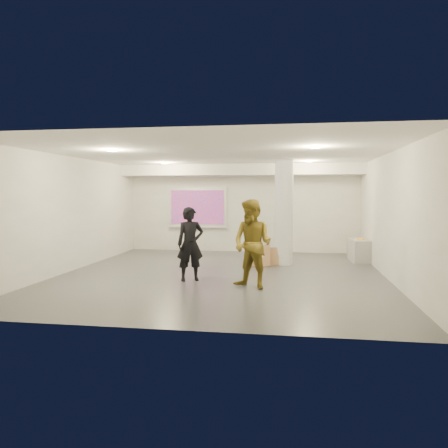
% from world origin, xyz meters
% --- Properties ---
extents(floor, '(8.00, 9.00, 0.01)m').
position_xyz_m(floor, '(0.00, 0.00, 0.00)').
color(floor, '#3B3E43').
rests_on(floor, ground).
extents(ceiling, '(8.00, 9.00, 0.01)m').
position_xyz_m(ceiling, '(0.00, 0.00, 3.00)').
color(ceiling, white).
rests_on(ceiling, floor).
extents(wall_back, '(8.00, 0.01, 3.00)m').
position_xyz_m(wall_back, '(0.00, 4.50, 1.50)').
color(wall_back, silver).
rests_on(wall_back, floor).
extents(wall_front, '(8.00, 0.01, 3.00)m').
position_xyz_m(wall_front, '(0.00, -4.50, 1.50)').
color(wall_front, silver).
rests_on(wall_front, floor).
extents(wall_left, '(0.01, 9.00, 3.00)m').
position_xyz_m(wall_left, '(-4.00, 0.00, 1.50)').
color(wall_left, silver).
rests_on(wall_left, floor).
extents(wall_right, '(0.01, 9.00, 3.00)m').
position_xyz_m(wall_right, '(4.00, 0.00, 1.50)').
color(wall_right, silver).
rests_on(wall_right, floor).
extents(soffit_band, '(8.00, 1.10, 0.36)m').
position_xyz_m(soffit_band, '(0.00, 3.95, 2.82)').
color(soffit_band, white).
rests_on(soffit_band, ceiling).
extents(downlight_nw, '(0.22, 0.22, 0.02)m').
position_xyz_m(downlight_nw, '(-2.20, 2.50, 2.98)').
color(downlight_nw, '#FBF27E').
rests_on(downlight_nw, ceiling).
extents(downlight_ne, '(0.22, 0.22, 0.02)m').
position_xyz_m(downlight_ne, '(2.20, 2.50, 2.98)').
color(downlight_ne, '#FBF27E').
rests_on(downlight_ne, ceiling).
extents(downlight_sw, '(0.22, 0.22, 0.02)m').
position_xyz_m(downlight_sw, '(-2.20, -1.50, 2.98)').
color(downlight_sw, '#FBF27E').
rests_on(downlight_sw, ceiling).
extents(downlight_se, '(0.22, 0.22, 0.02)m').
position_xyz_m(downlight_se, '(2.20, -1.50, 2.98)').
color(downlight_se, '#FBF27E').
rests_on(downlight_se, ceiling).
extents(column, '(0.52, 0.52, 3.00)m').
position_xyz_m(column, '(1.50, 1.80, 1.50)').
color(column, silver).
rests_on(column, floor).
extents(projection_screen, '(2.10, 0.13, 1.42)m').
position_xyz_m(projection_screen, '(-1.60, 4.45, 1.53)').
color(projection_screen, silver).
rests_on(projection_screen, wall_back).
extents(credenza, '(0.56, 1.17, 0.67)m').
position_xyz_m(credenza, '(3.72, 2.77, 0.33)').
color(credenza, '#999C9E').
rests_on(credenza, floor).
extents(papers_stack, '(0.31, 0.36, 0.02)m').
position_xyz_m(papers_stack, '(3.67, 2.54, 0.67)').
color(papers_stack, silver).
rests_on(papers_stack, credenza).
extents(postit_pad, '(0.25, 0.33, 0.03)m').
position_xyz_m(postit_pad, '(3.75, 2.68, 0.68)').
color(postit_pad, '#FFAB07').
rests_on(postit_pad, credenza).
extents(cardboard_back, '(0.48, 0.17, 0.52)m').
position_xyz_m(cardboard_back, '(1.14, 1.57, 0.26)').
color(cardboard_back, '#9C724A').
rests_on(cardboard_back, floor).
extents(cardboard_front, '(0.58, 0.30, 0.61)m').
position_xyz_m(cardboard_front, '(0.86, 1.40, 0.30)').
color(cardboard_front, '#9C724A').
rests_on(cardboard_front, floor).
extents(woman, '(0.74, 0.63, 1.72)m').
position_xyz_m(woman, '(-0.60, -0.83, 0.86)').
color(woman, black).
rests_on(woman, floor).
extents(man, '(1.16, 1.07, 1.91)m').
position_xyz_m(man, '(0.91, -1.42, 0.96)').
color(man, olive).
rests_on(man, floor).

